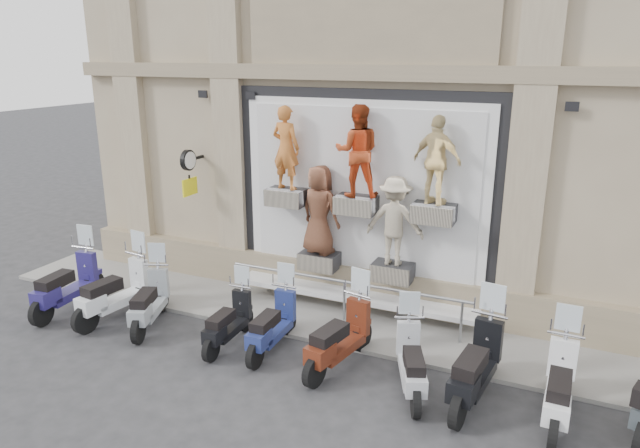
# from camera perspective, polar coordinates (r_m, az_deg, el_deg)

# --- Properties ---
(ground) EXTENTS (90.00, 90.00, 0.00)m
(ground) POSITION_cam_1_polar(r_m,az_deg,el_deg) (10.02, -1.95, -14.59)
(ground) COLOR #2C2C2E
(ground) RESTS_ON ground
(sidewalk) EXTENTS (16.00, 2.20, 0.08)m
(sidewalk) POSITION_cam_1_polar(r_m,az_deg,el_deg) (11.69, 2.59, -9.51)
(sidewalk) COLOR gray
(sidewalk) RESTS_ON ground
(building) EXTENTS (14.00, 8.60, 12.00)m
(building) POSITION_cam_1_polar(r_m,az_deg,el_deg) (15.18, 10.11, 19.49)
(building) COLOR tan
(building) RESTS_ON ground
(shop_vitrine) EXTENTS (5.60, 0.93, 4.30)m
(shop_vitrine) POSITION_cam_1_polar(r_m,az_deg,el_deg) (11.41, 4.20, 2.55)
(shop_vitrine) COLOR black
(shop_vitrine) RESTS_ON ground
(guard_rail) EXTENTS (5.06, 0.10, 0.93)m
(guard_rail) POSITION_cam_1_polar(r_m,az_deg,el_deg) (11.43, 2.44, -7.81)
(guard_rail) COLOR #9EA0A5
(guard_rail) RESTS_ON ground
(clock_sign_bracket) EXTENTS (0.10, 0.80, 1.02)m
(clock_sign_bracket) POSITION_cam_1_polar(r_m,az_deg,el_deg) (12.95, -12.97, 5.61)
(clock_sign_bracket) COLOR black
(clock_sign_bracket) RESTS_ON ground
(scooter_a) EXTENTS (0.77, 2.11, 1.68)m
(scooter_a) POSITION_cam_1_polar(r_m,az_deg,el_deg) (12.96, -24.09, -4.48)
(scooter_a) COLOR navy
(scooter_a) RESTS_ON ground
(scooter_b) EXTENTS (0.88, 2.14, 1.69)m
(scooter_b) POSITION_cam_1_polar(r_m,az_deg,el_deg) (12.20, -19.87, -5.27)
(scooter_b) COLOR silver
(scooter_b) RESTS_ON ground
(scooter_c) EXTENTS (1.18, 1.96, 1.53)m
(scooter_c) POSITION_cam_1_polar(r_m,az_deg,el_deg) (11.68, -16.76, -6.36)
(scooter_c) COLOR gray
(scooter_c) RESTS_ON ground
(scooter_d) EXTENTS (0.55, 1.71, 1.37)m
(scooter_d) POSITION_cam_1_polar(r_m,az_deg,el_deg) (10.66, -9.19, -8.60)
(scooter_d) COLOR black
(scooter_d) RESTS_ON ground
(scooter_e) EXTENTS (0.59, 1.84, 1.48)m
(scooter_e) POSITION_cam_1_polar(r_m,az_deg,el_deg) (10.36, -4.82, -8.86)
(scooter_e) COLOR navy
(scooter_e) RESTS_ON ground
(scooter_f) EXTENTS (0.97, 2.06, 1.61)m
(scooter_f) POSITION_cam_1_polar(r_m,az_deg,el_deg) (9.77, 1.97, -10.05)
(scooter_f) COLOR #541D0E
(scooter_f) RESTS_ON ground
(scooter_g) EXTENTS (1.16, 1.88, 1.47)m
(scooter_g) POSITION_cam_1_polar(r_m,az_deg,el_deg) (9.27, 9.20, -12.35)
(scooter_g) COLOR #B3B6BB
(scooter_g) RESTS_ON ground
(scooter_h) EXTENTS (0.88, 2.18, 1.72)m
(scooter_h) POSITION_cam_1_polar(r_m,az_deg,el_deg) (9.19, 15.43, -12.18)
(scooter_h) COLOR black
(scooter_h) RESTS_ON ground
(scooter_i) EXTENTS (0.61, 1.97, 1.59)m
(scooter_i) POSITION_cam_1_polar(r_m,az_deg,el_deg) (9.16, 22.97, -13.51)
(scooter_i) COLOR white
(scooter_i) RESTS_ON ground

